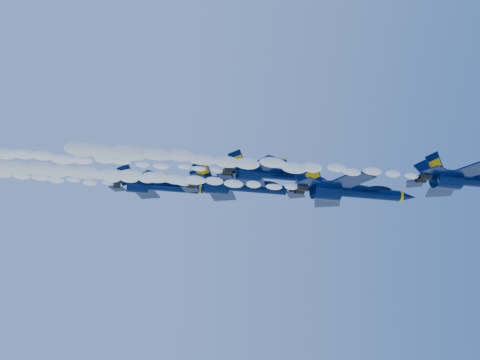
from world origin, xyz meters
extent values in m
ellipsoid|color=#000C36|center=(15.02, -12.25, 149.73)|extent=(1.54, 2.67, 6.34)
cube|color=#000C36|center=(16.80, -16.21, 149.78)|extent=(5.31, 6.29, 0.18)
cube|color=#000C36|center=(16.80, -8.29, 149.78)|extent=(5.31, 6.29, 0.18)
cube|color=#F7A100|center=(18.18, -8.29, 149.88)|extent=(2.39, 4.96, 0.10)
cube|color=#000C36|center=(12.84, -13.29, 151.27)|extent=(3.23, 1.02, 3.47)
cube|color=#000C36|center=(12.84, -11.21, 151.27)|extent=(3.23, 1.02, 3.47)
cylinder|color=black|center=(11.55, -12.90, 149.68)|extent=(1.19, 1.09, 1.09)
cylinder|color=black|center=(11.55, -11.61, 149.68)|extent=(1.19, 1.09, 1.09)
cube|color=#F7A100|center=(18.28, -12.25, 150.56)|extent=(10.89, 0.35, 0.08)
ellipsoid|color=white|center=(-11.64, -12.25, 149.44)|extent=(45.38, 1.93, 1.74)
cylinder|color=#000C36|center=(8.85, -2.04, 150.76)|extent=(9.86, 1.64, 1.64)
ellipsoid|color=#000C36|center=(1.95, -2.04, 150.71)|extent=(1.71, 2.96, 7.01)
cone|color=#000C36|center=(15.20, -2.04, 150.76)|extent=(2.85, 1.64, 1.64)
cylinder|color=#F7A100|center=(13.89, -2.04, 150.76)|extent=(0.38, 1.71, 1.71)
ellipsoid|color=black|center=(10.71, -2.04, 151.59)|extent=(3.94, 1.28, 1.08)
cube|color=#F7A100|center=(10.71, -2.04, 151.26)|extent=(4.60, 1.10, 0.20)
cube|color=#000C36|center=(3.92, -6.42, 150.76)|extent=(5.87, 6.96, 0.20)
cube|color=#000C36|center=(3.92, 2.34, 150.76)|extent=(5.87, 6.96, 0.20)
cube|color=#F7A100|center=(5.45, -6.42, 150.87)|extent=(2.64, 5.49, 0.11)
cube|color=#F7A100|center=(5.45, 2.34, 150.87)|extent=(2.64, 5.49, 0.11)
cube|color=#000C36|center=(-0.46, -3.19, 152.41)|extent=(3.57, 1.13, 3.84)
cube|color=#000C36|center=(-0.46, -0.89, 152.41)|extent=(3.57, 1.13, 3.84)
cylinder|color=black|center=(-1.89, -2.75, 150.65)|extent=(1.31, 1.21, 1.21)
cylinder|color=black|center=(-1.89, -1.33, 150.65)|extent=(1.31, 1.21, 1.21)
cube|color=#F7A100|center=(5.56, -2.04, 151.62)|extent=(12.05, 0.38, 0.09)
ellipsoid|color=white|center=(-25.13, -2.04, 150.41)|extent=(45.38, 2.14, 1.92)
cylinder|color=#000C36|center=(-2.07, 3.79, 154.88)|extent=(8.74, 1.46, 1.46)
ellipsoid|color=#000C36|center=(-8.19, 3.79, 154.83)|extent=(1.52, 2.62, 6.22)
cone|color=#000C36|center=(3.56, 3.79, 154.88)|extent=(2.53, 1.46, 1.46)
cylinder|color=#F7A100|center=(2.39, 3.79, 154.88)|extent=(0.34, 1.52, 1.52)
ellipsoid|color=black|center=(-0.42, 3.79, 155.61)|extent=(3.50, 1.14, 0.96)
cube|color=#F7A100|center=(-0.42, 3.79, 155.32)|extent=(4.08, 0.97, 0.17)
cube|color=#000C36|center=(-6.45, -0.10, 154.88)|extent=(5.21, 6.17, 0.17)
cube|color=#000C36|center=(-6.45, 7.67, 154.88)|extent=(5.21, 6.17, 0.17)
cube|color=#F7A100|center=(-5.09, -0.10, 154.98)|extent=(2.34, 4.87, 0.10)
cube|color=#F7A100|center=(-5.09, 7.67, 154.98)|extent=(2.34, 4.87, 0.10)
cube|color=#000C36|center=(-10.33, 2.77, 156.34)|extent=(3.16, 1.00, 3.41)
cube|color=#000C36|center=(-10.33, 4.81, 156.34)|extent=(3.16, 1.00, 3.41)
cylinder|color=black|center=(-11.59, 3.16, 154.78)|extent=(1.17, 1.07, 1.07)
cylinder|color=black|center=(-11.59, 4.42, 154.78)|extent=(1.17, 1.07, 1.07)
cube|color=#F7A100|center=(-4.99, 3.79, 155.64)|extent=(10.69, 0.34, 0.08)
ellipsoid|color=white|center=(-34.77, 3.79, 154.54)|extent=(45.38, 1.89, 1.70)
cylinder|color=#000C36|center=(-5.04, 10.68, 155.08)|extent=(10.13, 1.69, 1.69)
ellipsoid|color=#000C36|center=(-12.12, 10.68, 155.03)|extent=(1.76, 3.04, 7.20)
cone|color=#000C36|center=(1.49, 10.68, 155.08)|extent=(2.93, 1.69, 1.69)
cylinder|color=#F7A100|center=(0.14, 10.68, 155.08)|extent=(0.39, 1.76, 1.76)
ellipsoid|color=black|center=(-3.12, 10.68, 155.93)|extent=(4.05, 1.32, 1.11)
cube|color=#F7A100|center=(-3.12, 10.68, 155.59)|extent=(4.73, 1.13, 0.20)
cube|color=#000C36|center=(-10.10, 6.18, 155.08)|extent=(6.03, 7.15, 0.20)
cube|color=#000C36|center=(-10.10, 15.18, 155.08)|extent=(6.03, 7.15, 0.20)
cube|color=#F7A100|center=(-8.52, 6.18, 155.19)|extent=(2.71, 5.64, 0.11)
cube|color=#F7A100|center=(-8.52, 15.18, 155.19)|extent=(2.71, 5.64, 0.11)
cube|color=#000C36|center=(-14.60, 9.50, 156.77)|extent=(3.67, 1.16, 3.95)
cube|color=#000C36|center=(-14.60, 11.86, 156.77)|extent=(3.67, 1.16, 3.95)
cylinder|color=black|center=(-16.06, 9.95, 154.97)|extent=(1.35, 1.24, 1.24)
cylinder|color=black|center=(-16.06, 11.41, 154.97)|extent=(1.35, 1.24, 1.24)
cube|color=#F7A100|center=(-8.41, 10.68, 155.96)|extent=(12.38, 0.39, 0.09)
ellipsoid|color=white|center=(-39.32, 10.68, 154.73)|extent=(45.38, 2.19, 1.97)
cylinder|color=#000C36|center=(-18.29, 17.99, 156.65)|extent=(8.97, 1.50, 1.50)
ellipsoid|color=#000C36|center=(-24.57, 17.99, 156.60)|extent=(1.56, 2.69, 6.38)
cone|color=#000C36|center=(-12.50, 17.99, 156.65)|extent=(2.59, 1.50, 1.50)
cylinder|color=#F7A100|center=(-13.70, 17.99, 156.65)|extent=(0.35, 1.56, 1.56)
ellipsoid|color=black|center=(-16.59, 17.99, 157.40)|extent=(3.59, 1.17, 0.99)
cube|color=#F7A100|center=(-16.59, 17.99, 157.10)|extent=(4.19, 1.00, 0.18)
cube|color=#000C36|center=(-22.77, 14.00, 156.65)|extent=(5.34, 6.34, 0.18)
cube|color=#000C36|center=(-22.77, 21.98, 156.65)|extent=(5.34, 6.34, 0.18)
cube|color=#F7A100|center=(-21.38, 14.00, 156.75)|extent=(2.40, 4.99, 0.10)
cube|color=#F7A100|center=(-21.38, 21.98, 156.75)|extent=(2.40, 4.99, 0.10)
cube|color=#000C36|center=(-26.76, 16.94, 158.14)|extent=(3.25, 1.03, 3.50)
cube|color=#000C36|center=(-26.76, 19.04, 158.14)|extent=(3.25, 1.03, 3.50)
cylinder|color=black|center=(-28.05, 17.34, 156.55)|extent=(1.20, 1.10, 1.10)
cylinder|color=black|center=(-28.05, 18.64, 156.55)|extent=(1.20, 1.10, 1.10)
cube|color=#F7A100|center=(-21.28, 17.99, 157.43)|extent=(10.97, 0.35, 0.08)
camera|label=1|loc=(-27.23, -70.56, 123.56)|focal=40.00mm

